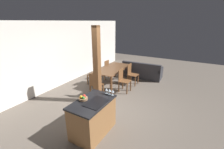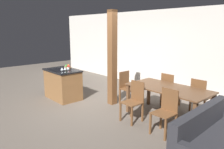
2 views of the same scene
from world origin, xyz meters
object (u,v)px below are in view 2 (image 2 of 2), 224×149
(wine_glass_middle, at_px, (65,69))
(wine_glass_far, at_px, (68,68))
(couch, at_px, (217,143))
(dining_chair_head_end, at_px, (127,87))
(timber_post, at_px, (112,59))
(dining_chair_far_right, at_px, (200,96))
(kitchen_island, at_px, (63,84))
(fruit_bowl, at_px, (68,67))
(dining_chair_near_right, at_px, (166,111))
(dining_chair_far_left, at_px, (169,89))
(wine_glass_near, at_px, (62,69))
(dining_chair_near_left, at_px, (134,100))
(dining_table, at_px, (168,91))

(wine_glass_middle, bearing_deg, wine_glass_far, 90.00)
(couch, bearing_deg, wine_glass_middle, 94.13)
(wine_glass_far, xyz_separation_m, dining_chair_head_end, (1.14, 1.18, -0.53))
(timber_post, bearing_deg, dining_chair_head_end, 46.53)
(dining_chair_far_right, distance_m, dining_chair_head_end, 1.89)
(kitchen_island, xyz_separation_m, timber_post, (1.35, 0.78, 0.83))
(fruit_bowl, xyz_separation_m, dining_chair_near_right, (3.44, 0.16, -0.46))
(dining_chair_head_end, xyz_separation_m, timber_post, (-0.28, -0.30, 0.80))
(dining_chair_far_left, height_order, couch, dining_chair_far_left)
(wine_glass_near, relative_size, dining_chair_far_right, 0.17)
(kitchen_island, distance_m, wine_glass_near, 0.80)
(dining_chair_near_left, bearing_deg, dining_chair_far_right, 58.72)
(wine_glass_middle, distance_m, dining_table, 2.79)
(wine_glass_near, xyz_separation_m, dining_chair_far_right, (2.89, 2.07, -0.53))
(dining_table, height_order, dining_chair_head_end, dining_chair_head_end)
(fruit_bowl, relative_size, wine_glass_middle, 1.41)
(dining_chair_far_left, xyz_separation_m, dining_chair_far_right, (0.86, 0.00, 0.00))
(dining_table, relative_size, timber_post, 0.74)
(fruit_bowl, height_order, wine_glass_middle, wine_glass_middle)
(dining_chair_near_right, distance_m, dining_chair_far_left, 1.65)
(dining_chair_near_left, bearing_deg, fruit_bowl, -176.54)
(wine_glass_near, bearing_deg, dining_chair_head_end, 50.23)
(wine_glass_middle, bearing_deg, timber_post, 48.79)
(wine_glass_far, bearing_deg, fruit_bowl, 149.94)
(wine_glass_near, bearing_deg, dining_chair_far_right, 35.62)
(couch, bearing_deg, dining_chair_head_end, 71.39)
(dining_chair_far_right, xyz_separation_m, couch, (1.07, -1.53, -0.21))
(fruit_bowl, bearing_deg, dining_chair_far_left, 31.23)
(wine_glass_far, relative_size, dining_chair_near_left, 0.17)
(wine_glass_near, xyz_separation_m, dining_table, (2.46, 1.37, -0.36))
(dining_chair_near_right, bearing_deg, dining_chair_head_end, 158.10)
(fruit_bowl, distance_m, wine_glass_near, 0.75)
(kitchen_island, distance_m, couch, 4.47)
(wine_glass_middle, bearing_deg, dining_chair_far_right, 34.38)
(dining_chair_far_left, relative_size, timber_post, 0.36)
(wine_glass_middle, height_order, dining_chair_near_left, wine_glass_middle)
(kitchen_island, bearing_deg, wine_glass_middle, -20.70)
(kitchen_island, relative_size, timber_post, 0.45)
(dining_chair_near_right, xyz_separation_m, dining_chair_head_end, (-1.75, 0.71, 0.00))
(dining_chair_near_left, distance_m, dining_chair_far_right, 1.65)
(dining_chair_near_left, height_order, couch, dining_chair_near_left)
(dining_chair_far_left, relative_size, dining_chair_head_end, 1.00)
(fruit_bowl, height_order, wine_glass_near, wine_glass_near)
(dining_table, bearing_deg, wine_glass_far, -154.40)
(kitchen_island, bearing_deg, dining_chair_head_end, 33.60)
(dining_chair_near_right, bearing_deg, timber_post, 168.76)
(fruit_bowl, distance_m, wine_glass_far, 0.64)
(wine_glass_near, height_order, wine_glass_middle, same)
(kitchen_island, xyz_separation_m, dining_chair_head_end, (1.63, 1.09, 0.03))
(dining_chair_near_left, relative_size, timber_post, 0.36)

